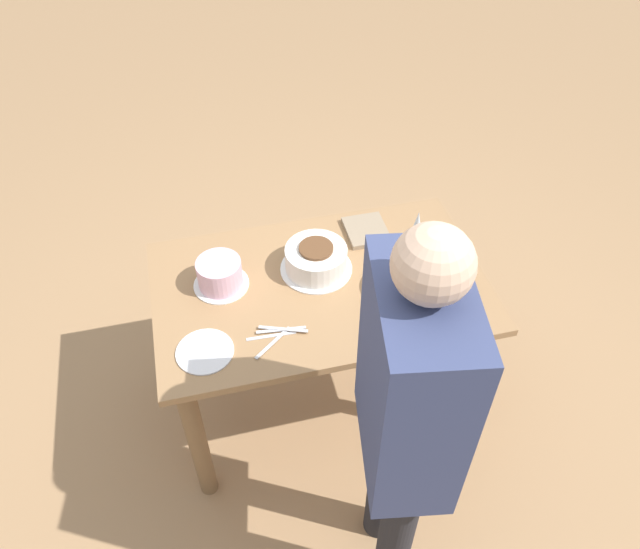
# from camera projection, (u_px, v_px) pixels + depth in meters

# --- Properties ---
(ground_plane) EXTENTS (12.00, 12.00, 0.00)m
(ground_plane) POSITION_uv_depth(u_px,v_px,m) (320.00, 399.00, 2.81)
(ground_plane) COLOR #A87F56
(dining_table) EXTENTS (1.21, 0.75, 0.75)m
(dining_table) POSITION_uv_depth(u_px,v_px,m) (320.00, 310.00, 2.38)
(dining_table) COLOR #9E754C
(dining_table) RESTS_ON ground_plane
(cake_center_white) EXTENTS (0.27, 0.27, 0.11)m
(cake_center_white) POSITION_uv_depth(u_px,v_px,m) (316.00, 259.00, 2.30)
(cake_center_white) COLOR white
(cake_center_white) RESTS_ON dining_table
(cake_front_chocolate) EXTENTS (0.27, 0.27, 0.08)m
(cake_front_chocolate) POSITION_uv_depth(u_px,v_px,m) (408.00, 283.00, 2.23)
(cake_front_chocolate) COLOR white
(cake_front_chocolate) RESTS_ON dining_table
(cake_back_decorated) EXTENTS (0.20, 0.20, 0.11)m
(cake_back_decorated) POSITION_uv_depth(u_px,v_px,m) (220.00, 274.00, 2.24)
(cake_back_decorated) COLOR white
(cake_back_decorated) RESTS_ON dining_table
(wine_glass_near) EXTENTS (0.07, 0.07, 0.21)m
(wine_glass_near) POSITION_uv_depth(u_px,v_px,m) (469.00, 266.00, 2.14)
(wine_glass_near) COLOR silver
(wine_glass_near) RESTS_ON dining_table
(wine_glass_far) EXTENTS (0.07, 0.07, 0.21)m
(wine_glass_far) POSITION_uv_depth(u_px,v_px,m) (417.00, 227.00, 2.30)
(wine_glass_far) COLOR silver
(wine_glass_far) RESTS_ON dining_table
(dessert_plate_left) EXTENTS (0.19, 0.19, 0.01)m
(dessert_plate_left) POSITION_uv_depth(u_px,v_px,m) (205.00, 351.00, 2.06)
(dessert_plate_left) COLOR silver
(dessert_plate_left) RESTS_ON dining_table
(fork_pile) EXTENTS (0.21, 0.14, 0.01)m
(fork_pile) POSITION_uv_depth(u_px,v_px,m) (277.00, 334.00, 2.11)
(fork_pile) COLOR silver
(fork_pile) RESTS_ON dining_table
(napkin_stack) EXTENTS (0.16, 0.18, 0.02)m
(napkin_stack) POSITION_uv_depth(u_px,v_px,m) (366.00, 231.00, 2.48)
(napkin_stack) COLOR gray
(napkin_stack) RESTS_ON dining_table
(person_cutting) EXTENTS (0.29, 0.43, 1.60)m
(person_cutting) POSITION_uv_depth(u_px,v_px,m) (407.00, 412.00, 1.65)
(person_cutting) COLOR #232328
(person_cutting) RESTS_ON ground_plane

